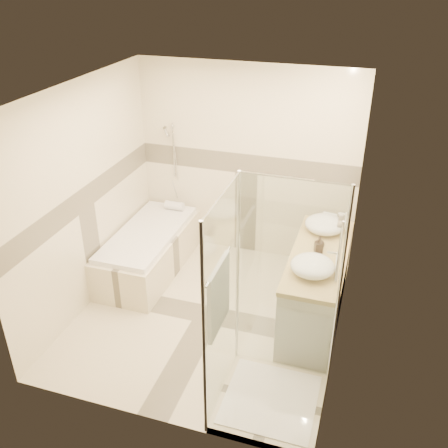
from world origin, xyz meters
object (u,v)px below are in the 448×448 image
(vanity, at_px, (316,287))
(amenity_bottle_b, at_px, (320,243))
(vessel_sink_far, at_px, (312,266))
(bathtub, at_px, (149,249))
(vessel_sink_near, at_px, (325,224))
(amenity_bottle_a, at_px, (319,245))
(shower_enclosure, at_px, (261,355))

(vanity, height_order, amenity_bottle_b, amenity_bottle_b)
(vessel_sink_far, bearing_deg, vanity, 87.13)
(bathtub, distance_m, amenity_bottle_b, 2.23)
(vessel_sink_near, height_order, vessel_sink_far, vessel_sink_near)
(vanity, height_order, amenity_bottle_a, amenity_bottle_a)
(amenity_bottle_a, bearing_deg, vanity, -32.52)
(vessel_sink_near, bearing_deg, vessel_sink_far, -90.00)
(vessel_sink_near, xyz_separation_m, amenity_bottle_a, (0.00, -0.47, -0.00))
(vessel_sink_far, distance_m, amenity_bottle_a, 0.41)
(amenity_bottle_a, xyz_separation_m, amenity_bottle_b, (0.00, 0.08, -0.02))
(vanity, bearing_deg, bathtub, 170.75)
(amenity_bottle_a, distance_m, amenity_bottle_b, 0.09)
(shower_enclosure, bearing_deg, vanity, 77.03)
(vanity, relative_size, vessel_sink_near, 3.69)
(vessel_sink_near, bearing_deg, amenity_bottle_a, -90.00)
(vessel_sink_near, bearing_deg, bathtub, -176.46)
(bathtub, bearing_deg, amenity_bottle_b, -6.78)
(shower_enclosure, height_order, vessel_sink_near, shower_enclosure)
(vessel_sink_far, xyz_separation_m, amenity_bottle_a, (0.00, 0.41, -0.00))
(bathtub, height_order, vessel_sink_far, vessel_sink_far)
(amenity_bottle_a, bearing_deg, bathtub, 171.00)
(bathtub, relative_size, amenity_bottle_a, 9.91)
(shower_enclosure, xyz_separation_m, amenity_bottle_a, (0.27, 1.28, 0.43))
(bathtub, xyz_separation_m, vessel_sink_far, (2.13, -0.75, 0.63))
(shower_enclosure, height_order, amenity_bottle_b, shower_enclosure)
(vanity, relative_size, vessel_sink_far, 3.77)
(vessel_sink_near, distance_m, vessel_sink_far, 0.88)
(shower_enclosure, height_order, amenity_bottle_a, shower_enclosure)
(bathtub, relative_size, vessel_sink_far, 3.96)
(vanity, bearing_deg, vessel_sink_near, 92.37)
(bathtub, height_order, vessel_sink_near, vessel_sink_near)
(bathtub, relative_size, vessel_sink_near, 3.87)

